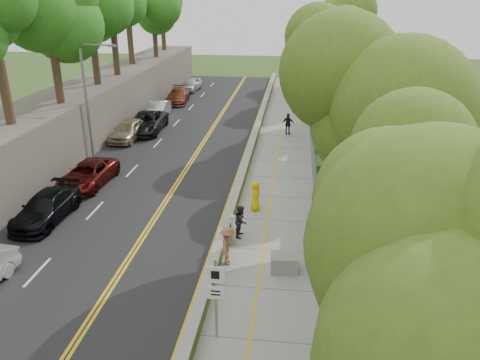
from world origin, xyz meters
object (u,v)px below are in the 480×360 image
object	(u,v)px
signpost	(216,291)
construction_barrel	(304,118)
concrete_block	(284,263)
painter_0	(256,196)
car_2	(88,174)
streetlight	(89,94)
person_far	(288,124)

from	to	relation	value
signpost	construction_barrel	size ratio (longest dim) A/B	3.51
signpost	concrete_block	xyz separation A→B (m)	(2.15, 4.41, -1.54)
construction_barrel	painter_0	size ratio (longest dim) A/B	0.54
car_2	streetlight	bearing A→B (deg)	110.15
car_2	person_far	distance (m)	16.97
person_far	concrete_block	bearing A→B (deg)	105.39
concrete_block	person_far	xyz separation A→B (m)	(-0.40, 20.18, 0.50)
construction_barrel	person_far	bearing A→B (deg)	-109.68
concrete_block	car_2	size ratio (longest dim) A/B	0.22
signpost	person_far	xyz separation A→B (m)	(1.75, 24.59, -1.03)
signpost	car_2	distance (m)	16.00
painter_0	person_far	bearing A→B (deg)	-14.54
construction_barrel	signpost	bearing A→B (deg)	-96.24
car_2	person_far	size ratio (longest dim) A/B	2.85
concrete_block	signpost	bearing A→B (deg)	-115.99
construction_barrel	car_2	world-z (taller)	car_2
streetlight	painter_0	xyz separation A→B (m)	(11.91, -6.85, -3.77)
car_2	painter_0	bearing A→B (deg)	-9.38
signpost	person_far	world-z (taller)	signpost
concrete_block	construction_barrel	bearing A→B (deg)	87.73
concrete_block	person_far	world-z (taller)	person_far
construction_barrel	streetlight	bearing A→B (deg)	-142.18
car_2	painter_0	distance (m)	10.68
streetlight	person_far	bearing A→B (deg)	29.72
construction_barrel	painter_0	xyz separation A→B (m)	(-2.70, -18.19, 0.38)
construction_barrel	car_2	xyz separation A→B (m)	(-13.15, -15.97, 0.24)
signpost	painter_0	distance (m)	10.23
painter_0	person_far	xyz separation A→B (m)	(1.35, 14.42, 0.06)
streetlight	painter_0	size ratio (longest dim) A/B	4.87
painter_0	person_far	size ratio (longest dim) A/B	0.94
signpost	construction_barrel	bearing A→B (deg)	83.76
concrete_block	painter_0	xyz separation A→B (m)	(-1.75, 5.76, 0.45)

